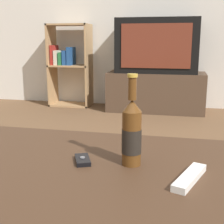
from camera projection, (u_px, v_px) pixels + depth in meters
coffee_table at (66, 183)px, 0.99m from camera, size 1.36×0.80×0.41m
tv_stand at (156, 92)px, 3.60m from camera, size 1.09×0.45×0.45m
television at (157, 46)px, 3.48m from camera, size 0.89×0.45×0.59m
bookshelf at (68, 63)px, 3.84m from camera, size 0.50×0.30×0.99m
beer_bottle at (132, 133)px, 0.99m from camera, size 0.06×0.06×0.29m
cell_phone at (83, 160)px, 1.03m from camera, size 0.08×0.10×0.02m
remote_control at (190, 177)px, 0.89m from camera, size 0.10×0.19×0.02m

